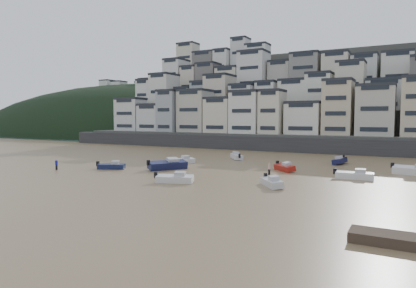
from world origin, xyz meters
The scene contains 17 objects.
ground centered at (0.00, 0.00, 0.00)m, with size 400.00×400.00×0.00m, color #8F764D.
sea_strip centered at (-110.00, 145.00, 0.01)m, with size 340.00×340.00×0.00m, color #485E67.
harbor_wall centered at (10.00, 65.00, 1.75)m, with size 140.00×3.00×3.50m, color #38383A.
hillside centered at (14.73, 104.84, 13.01)m, with size 141.04×66.00×50.00m.
headland centered at (-95.00, 135.00, 0.02)m, with size 216.00×135.00×53.33m.
boat_a centered at (9.32, 16.24, 0.71)m, with size 5.18×1.69×1.41m, color silver, non-canonical shape.
boat_b centered at (21.00, 19.76, 0.68)m, with size 4.97×1.63×1.36m, color silver, non-canonical shape.
boat_c centered at (1.49, 25.90, 0.93)m, with size 6.84×2.24×1.87m, color #161B45, non-canonical shape.
boat_d centered at (29.03, 30.39, 0.73)m, with size 5.33×1.75×1.45m, color white, non-canonical shape.
boat_e centered at (18.43, 33.27, 0.67)m, with size 4.88×1.60×1.33m, color #9E1C13, non-canonical shape.
boat_f centered at (-0.47, 33.30, 0.70)m, with size 5.16×1.69×1.41m, color white, non-canonical shape.
boat_g centered at (36.26, 38.12, 0.87)m, with size 6.36×2.08×1.73m, color white, non-canonical shape.
boat_h centered at (5.31, 44.33, 0.76)m, with size 5.56×1.82×1.52m, color silver, non-canonical shape.
boat_i centered at (24.56, 46.43, 0.71)m, with size 5.20×1.70×1.42m, color #13153C, non-canonical shape.
boat_j centered at (-6.74, 21.91, 0.65)m, with size 4.73×1.55×1.29m, color #161F45, non-canonical shape.
person_blue centered at (-13.71, 17.01, 0.87)m, with size 0.44×0.44×1.74m, color #1717B1, non-canonical shape.
person_pink centered at (17.71, 28.25, 0.87)m, with size 0.44×0.44×1.74m, color #C9988E, non-canonical shape.
Camera 1 is at (35.44, -22.68, 8.33)m, focal length 32.00 mm.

